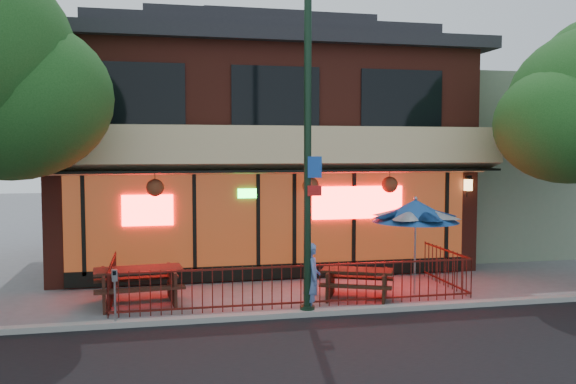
# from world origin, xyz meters

# --- Properties ---
(ground) EXTENTS (80.00, 80.00, 0.00)m
(ground) POSITION_xyz_m (0.00, 0.00, 0.00)
(ground) COLOR gray
(ground) RESTS_ON ground
(curb) EXTENTS (80.00, 0.25, 0.12)m
(curb) POSITION_xyz_m (0.00, -0.50, 0.06)
(curb) COLOR #999993
(curb) RESTS_ON ground
(restaurant_building) EXTENTS (12.96, 9.49, 8.05)m
(restaurant_building) POSITION_xyz_m (0.00, 7.11, 4.13)
(restaurant_building) COLOR maroon
(restaurant_building) RESTS_ON ground
(neighbor_building) EXTENTS (6.00, 7.00, 6.00)m
(neighbor_building) POSITION_xyz_m (9.00, 7.70, 3.00)
(neighbor_building) COLOR gray
(neighbor_building) RESTS_ON ground
(patio_fence) EXTENTS (8.44, 2.62, 1.00)m
(patio_fence) POSITION_xyz_m (0.00, 0.50, 0.63)
(patio_fence) COLOR #511611
(patio_fence) RESTS_ON ground
(street_light) EXTENTS (0.43, 0.32, 7.00)m
(street_light) POSITION_xyz_m (0.00, -0.40, 3.15)
(street_light) COLOR black
(street_light) RESTS_ON ground
(picnic_table_left) EXTENTS (2.11, 1.70, 0.84)m
(picnic_table_left) POSITION_xyz_m (-3.60, 1.26, 0.55)
(picnic_table_left) COLOR #3E1F16
(picnic_table_left) RESTS_ON ground
(picnic_table_right) EXTENTS (2.05, 1.85, 0.72)m
(picnic_table_right) POSITION_xyz_m (1.51, 0.72, 0.47)
(picnic_table_right) COLOR #311C11
(picnic_table_right) RESTS_ON ground
(patio_umbrella) EXTENTS (2.12, 2.12, 2.42)m
(patio_umbrella) POSITION_xyz_m (3.06, 0.93, 2.06)
(patio_umbrella) COLOR gray
(patio_umbrella) RESTS_ON ground
(pedestrian) EXTENTS (0.44, 0.61, 1.55)m
(pedestrian) POSITION_xyz_m (0.13, -0.30, 0.77)
(pedestrian) COLOR #5A77B5
(pedestrian) RESTS_ON ground
(parking_meter_near) EXTENTS (0.12, 0.11, 1.17)m
(parking_meter_near) POSITION_xyz_m (-4.00, -0.48, 0.79)
(parking_meter_near) COLOR gray
(parking_meter_near) RESTS_ON ground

